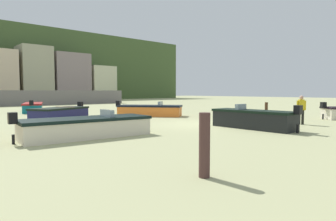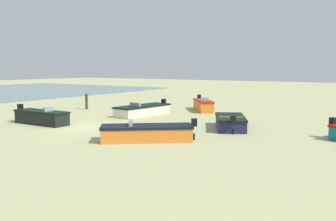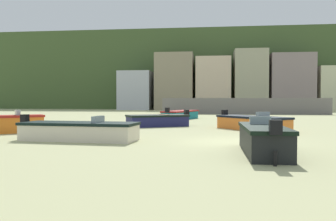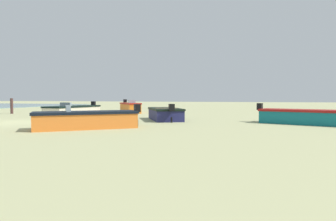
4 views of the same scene
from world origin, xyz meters
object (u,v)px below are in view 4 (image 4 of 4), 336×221
(boat_orange_6, at_px, (86,120))
(boat_teal_3, at_px, (309,117))
(boat_cream_0, at_px, (73,111))
(mooring_post_mid_beach, at_px, (12,106))
(boat_navy_4, at_px, (165,114))
(boat_orange_2, at_px, (130,108))

(boat_orange_6, bearing_deg, boat_teal_3, -102.05)
(boat_cream_0, height_order, boat_teal_3, boat_teal_3)
(boat_teal_3, xyz_separation_m, mooring_post_mid_beach, (-3.63, -23.73, 0.29))
(boat_teal_3, height_order, mooring_post_mid_beach, mooring_post_mid_beach)
(boat_navy_4, bearing_deg, mooring_post_mid_beach, 142.14)
(boat_orange_2, bearing_deg, mooring_post_mid_beach, -12.26)
(boat_navy_4, xyz_separation_m, mooring_post_mid_beach, (-2.82, -15.28, 0.30))
(boat_teal_3, xyz_separation_m, boat_orange_6, (5.16, -10.53, 0.01))
(boat_orange_6, height_order, mooring_post_mid_beach, mooring_post_mid_beach)
(boat_orange_2, height_order, boat_navy_4, boat_orange_2)
(boat_teal_3, relative_size, boat_navy_4, 1.25)
(boat_cream_0, distance_m, mooring_post_mid_beach, 6.88)
(boat_teal_3, relative_size, mooring_post_mid_beach, 3.88)
(boat_orange_2, relative_size, boat_teal_3, 0.72)
(boat_cream_0, relative_size, mooring_post_mid_beach, 3.89)
(boat_orange_2, relative_size, boat_orange_6, 0.82)
(boat_cream_0, xyz_separation_m, boat_orange_6, (8.17, 6.36, 0.01))
(boat_navy_4, bearing_deg, boat_orange_6, -136.64)
(mooring_post_mid_beach, bearing_deg, boat_cream_0, 84.78)
(boat_teal_3, bearing_deg, boat_cream_0, -81.00)
(boat_navy_4, height_order, boat_orange_6, boat_orange_6)
(boat_cream_0, distance_m, boat_teal_3, 17.16)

